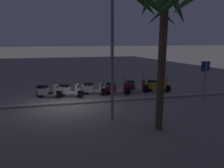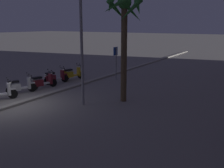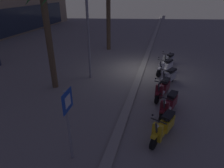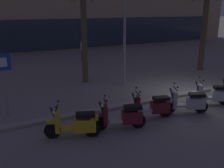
{
  "view_description": "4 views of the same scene",
  "coord_description": "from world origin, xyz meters",
  "px_view_note": "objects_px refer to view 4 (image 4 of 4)",
  "views": [
    {
      "loc": [
        -0.03,
        11.67,
        3.66
      ],
      "look_at": [
        -2.55,
        0.38,
        1.16
      ],
      "focal_mm": 33.33,
      "sensor_mm": 36.0,
      "label": 1
    },
    {
      "loc": [
        7.56,
        10.58,
        4.01
      ],
      "look_at": [
        -3.58,
        3.55,
        0.87
      ],
      "focal_mm": 40.4,
      "sensor_mm": 36.0,
      "label": 2
    },
    {
      "loc": [
        -12.1,
        -1.33,
        4.85
      ],
      "look_at": [
        -4.8,
        0.68,
        1.15
      ],
      "focal_mm": 31.36,
      "sensor_mm": 36.0,
      "label": 3
    },
    {
      "loc": [
        -8.52,
        -8.65,
        3.95
      ],
      "look_at": [
        -4.22,
        -0.13,
        1.1
      ],
      "focal_mm": 40.77,
      "sensor_mm": 36.0,
      "label": 4
    }
  ],
  "objects_px": {
    "scooter_yellow_lead_nearest": "(77,124)",
    "street_lamp": "(125,2)",
    "scooter_maroon_mid_front": "(124,117)",
    "palm_tree_by_mall_entrance": "(84,5)",
    "crossing_sign": "(4,78)",
    "palm_tree_mid_walkway": "(207,3)",
    "scooter_maroon_mid_rear": "(153,107)",
    "pedestrian_window_shopping": "(83,49)",
    "scooter_white_gap_after_mid": "(213,95)",
    "scooter_silver_mid_centre": "(189,102)"
  },
  "relations": [
    {
      "from": "scooter_yellow_lead_nearest",
      "to": "street_lamp",
      "type": "xyz_separation_m",
      "value": [
        4.21,
        4.43,
        3.78
      ]
    },
    {
      "from": "scooter_maroon_mid_front",
      "to": "palm_tree_by_mall_entrance",
      "type": "distance_m",
      "value": 7.09
    },
    {
      "from": "crossing_sign",
      "to": "street_lamp",
      "type": "xyz_separation_m",
      "value": [
        6.0,
        1.71,
        2.72
      ]
    },
    {
      "from": "palm_tree_by_mall_entrance",
      "to": "palm_tree_mid_walkway",
      "type": "xyz_separation_m",
      "value": [
        7.87,
        -0.75,
        0.17
      ]
    },
    {
      "from": "scooter_maroon_mid_rear",
      "to": "pedestrian_window_shopping",
      "type": "xyz_separation_m",
      "value": [
        1.45,
        11.21,
        0.46
      ]
    },
    {
      "from": "scooter_yellow_lead_nearest",
      "to": "crossing_sign",
      "type": "xyz_separation_m",
      "value": [
        -1.79,
        2.72,
        1.06
      ]
    },
    {
      "from": "street_lamp",
      "to": "scooter_white_gap_after_mid",
      "type": "bearing_deg",
      "value": -66.49
    },
    {
      "from": "scooter_maroon_mid_front",
      "to": "pedestrian_window_shopping",
      "type": "relative_size",
      "value": 1.04
    },
    {
      "from": "street_lamp",
      "to": "palm_tree_by_mall_entrance",
      "type": "bearing_deg",
      "value": 139.36
    },
    {
      "from": "scooter_white_gap_after_mid",
      "to": "pedestrian_window_shopping",
      "type": "distance_m",
      "value": 11.39
    },
    {
      "from": "scooter_maroon_mid_front",
      "to": "scooter_silver_mid_centre",
      "type": "bearing_deg",
      "value": 1.03
    },
    {
      "from": "scooter_yellow_lead_nearest",
      "to": "crossing_sign",
      "type": "height_order",
      "value": "crossing_sign"
    },
    {
      "from": "scooter_maroon_mid_rear",
      "to": "pedestrian_window_shopping",
      "type": "height_order",
      "value": "pedestrian_window_shopping"
    },
    {
      "from": "scooter_maroon_mid_rear",
      "to": "palm_tree_mid_walkway",
      "type": "relative_size",
      "value": 0.31
    },
    {
      "from": "scooter_maroon_mid_front",
      "to": "street_lamp",
      "type": "height_order",
      "value": "street_lamp"
    },
    {
      "from": "scooter_silver_mid_centre",
      "to": "scooter_maroon_mid_rear",
      "type": "bearing_deg",
      "value": 170.27
    },
    {
      "from": "scooter_maroon_mid_rear",
      "to": "palm_tree_by_mall_entrance",
      "type": "height_order",
      "value": "palm_tree_by_mall_entrance"
    },
    {
      "from": "scooter_silver_mid_centre",
      "to": "palm_tree_by_mall_entrance",
      "type": "relative_size",
      "value": 0.3
    },
    {
      "from": "scooter_maroon_mid_front",
      "to": "crossing_sign",
      "type": "height_order",
      "value": "crossing_sign"
    },
    {
      "from": "scooter_silver_mid_centre",
      "to": "scooter_white_gap_after_mid",
      "type": "relative_size",
      "value": 1.01
    },
    {
      "from": "palm_tree_mid_walkway",
      "to": "pedestrian_window_shopping",
      "type": "distance_m",
      "value": 9.28
    },
    {
      "from": "scooter_maroon_mid_rear",
      "to": "palm_tree_by_mall_entrance",
      "type": "bearing_deg",
      "value": 94.65
    },
    {
      "from": "palm_tree_by_mall_entrance",
      "to": "scooter_maroon_mid_front",
      "type": "bearing_deg",
      "value": -99.08
    },
    {
      "from": "scooter_silver_mid_centre",
      "to": "scooter_white_gap_after_mid",
      "type": "height_order",
      "value": "same"
    },
    {
      "from": "crossing_sign",
      "to": "pedestrian_window_shopping",
      "type": "relative_size",
      "value": 1.4
    },
    {
      "from": "crossing_sign",
      "to": "pedestrian_window_shopping",
      "type": "distance_m",
      "value": 10.69
    },
    {
      "from": "scooter_white_gap_after_mid",
      "to": "scooter_maroon_mid_rear",
      "type": "bearing_deg",
      "value": 179.04
    },
    {
      "from": "scooter_maroon_mid_front",
      "to": "pedestrian_window_shopping",
      "type": "xyz_separation_m",
      "value": [
        2.87,
        11.53,
        0.46
      ]
    },
    {
      "from": "scooter_maroon_mid_rear",
      "to": "scooter_maroon_mid_front",
      "type": "bearing_deg",
      "value": -167.59
    },
    {
      "from": "scooter_yellow_lead_nearest",
      "to": "palm_tree_mid_walkway",
      "type": "bearing_deg",
      "value": 26.0
    },
    {
      "from": "palm_tree_by_mall_entrance",
      "to": "pedestrian_window_shopping",
      "type": "height_order",
      "value": "palm_tree_by_mall_entrance"
    },
    {
      "from": "scooter_yellow_lead_nearest",
      "to": "scooter_maroon_mid_rear",
      "type": "xyz_separation_m",
      "value": [
        3.03,
        0.15,
        -0.0
      ]
    },
    {
      "from": "scooter_silver_mid_centre",
      "to": "crossing_sign",
      "type": "bearing_deg",
      "value": 155.89
    },
    {
      "from": "scooter_maroon_mid_front",
      "to": "scooter_silver_mid_centre",
      "type": "height_order",
      "value": "same"
    },
    {
      "from": "crossing_sign",
      "to": "scooter_maroon_mid_front",
      "type": "bearing_deg",
      "value": -40.37
    },
    {
      "from": "scooter_silver_mid_centre",
      "to": "palm_tree_mid_walkway",
      "type": "xyz_separation_m",
      "value": [
        5.89,
        5.2,
        3.82
      ]
    },
    {
      "from": "scooter_yellow_lead_nearest",
      "to": "scooter_maroon_mid_front",
      "type": "bearing_deg",
      "value": -5.83
    },
    {
      "from": "palm_tree_mid_walkway",
      "to": "pedestrian_window_shopping",
      "type": "height_order",
      "value": "palm_tree_mid_walkway"
    },
    {
      "from": "palm_tree_by_mall_entrance",
      "to": "scooter_yellow_lead_nearest",
      "type": "bearing_deg",
      "value": -113.72
    },
    {
      "from": "scooter_maroon_mid_rear",
      "to": "scooter_yellow_lead_nearest",
      "type": "bearing_deg",
      "value": -177.18
    },
    {
      "from": "scooter_white_gap_after_mid",
      "to": "palm_tree_mid_walkway",
      "type": "relative_size",
      "value": 0.28
    },
    {
      "from": "scooter_maroon_mid_rear",
      "to": "crossing_sign",
      "type": "distance_m",
      "value": 5.57
    },
    {
      "from": "scooter_white_gap_after_mid",
      "to": "street_lamp",
      "type": "relative_size",
      "value": 0.23
    },
    {
      "from": "scooter_maroon_mid_rear",
      "to": "scooter_white_gap_after_mid",
      "type": "relative_size",
      "value": 1.1
    },
    {
      "from": "scooter_yellow_lead_nearest",
      "to": "scooter_maroon_mid_front",
      "type": "relative_size",
      "value": 0.94
    },
    {
      "from": "scooter_white_gap_after_mid",
      "to": "pedestrian_window_shopping",
      "type": "height_order",
      "value": "pedestrian_window_shopping"
    },
    {
      "from": "crossing_sign",
      "to": "street_lamp",
      "type": "relative_size",
      "value": 0.34
    },
    {
      "from": "crossing_sign",
      "to": "scooter_silver_mid_centre",
      "type": "bearing_deg",
      "value": -24.11
    },
    {
      "from": "scooter_yellow_lead_nearest",
      "to": "scooter_maroon_mid_rear",
      "type": "height_order",
      "value": "same"
    },
    {
      "from": "palm_tree_mid_walkway",
      "to": "scooter_silver_mid_centre",
      "type": "bearing_deg",
      "value": -138.56
    }
  ]
}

